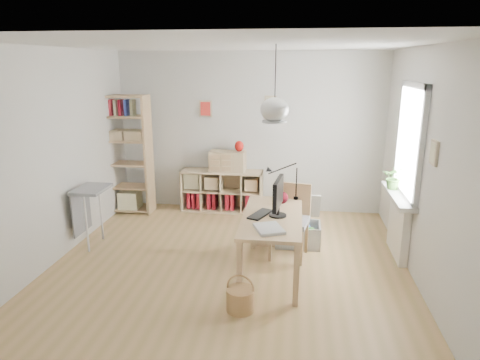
# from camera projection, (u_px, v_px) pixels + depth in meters

# --- Properties ---
(ground) EXTENTS (4.50, 4.50, 0.00)m
(ground) POSITION_uv_depth(u_px,v_px,m) (229.00, 265.00, 5.49)
(ground) COLOR tan
(ground) RESTS_ON ground
(room_shell) EXTENTS (4.50, 4.50, 4.50)m
(room_shell) POSITION_uv_depth(u_px,v_px,m) (275.00, 110.00, 4.75)
(room_shell) COLOR silver
(room_shell) RESTS_ON ground
(window_unit) EXTENTS (0.07, 1.16, 1.46)m
(window_unit) POSITION_uv_depth(u_px,v_px,m) (411.00, 141.00, 5.37)
(window_unit) COLOR white
(window_unit) RESTS_ON ground
(radiator) EXTENTS (0.10, 0.80, 0.80)m
(radiator) POSITION_uv_depth(u_px,v_px,m) (399.00, 227.00, 5.68)
(radiator) COLOR white
(radiator) RESTS_ON ground
(windowsill) EXTENTS (0.22, 1.20, 0.06)m
(windowsill) POSITION_uv_depth(u_px,v_px,m) (398.00, 196.00, 5.57)
(windowsill) COLOR silver
(windowsill) RESTS_ON radiator
(desk) EXTENTS (0.70, 1.50, 0.75)m
(desk) POSITION_uv_depth(u_px,v_px,m) (272.00, 223.00, 5.10)
(desk) COLOR tan
(desk) RESTS_ON ground
(cube_shelf) EXTENTS (1.40, 0.38, 0.72)m
(cube_shelf) POSITION_uv_depth(u_px,v_px,m) (221.00, 194.00, 7.46)
(cube_shelf) COLOR tan
(cube_shelf) RESTS_ON ground
(tall_bookshelf) EXTENTS (0.80, 0.38, 2.00)m
(tall_bookshelf) POSITION_uv_depth(u_px,v_px,m) (126.00, 150.00, 7.19)
(tall_bookshelf) COLOR tan
(tall_bookshelf) RESTS_ON ground
(side_table) EXTENTS (0.40, 0.55, 0.85)m
(side_table) POSITION_uv_depth(u_px,v_px,m) (88.00, 200.00, 5.91)
(side_table) COLOR gray
(side_table) RESTS_ON ground
(chair) EXTENTS (0.55, 0.55, 0.97)m
(chair) POSITION_uv_depth(u_px,v_px,m) (290.00, 216.00, 5.63)
(chair) COLOR gray
(chair) RESTS_ON ground
(wicker_basket) EXTENTS (0.30, 0.29, 0.41)m
(wicker_basket) POSITION_uv_depth(u_px,v_px,m) (240.00, 299.00, 4.45)
(wicker_basket) COLOR #AE7A4E
(wicker_basket) RESTS_ON ground
(storage_chest) EXTENTS (0.63, 0.71, 0.66)m
(storage_chest) POSITION_uv_depth(u_px,v_px,m) (299.00, 229.00, 6.10)
(storage_chest) COLOR silver
(storage_chest) RESTS_ON ground
(monitor) EXTENTS (0.21, 0.52, 0.45)m
(monitor) POSITION_uv_depth(u_px,v_px,m) (278.00, 195.00, 5.00)
(monitor) COLOR black
(monitor) RESTS_ON desk
(keyboard) EXTENTS (0.29, 0.43, 0.02)m
(keyboard) POSITION_uv_depth(u_px,v_px,m) (260.00, 214.00, 5.09)
(keyboard) COLOR black
(keyboard) RESTS_ON desk
(task_lamp) EXTENTS (0.43, 0.16, 0.46)m
(task_lamp) POSITION_uv_depth(u_px,v_px,m) (280.00, 177.00, 5.58)
(task_lamp) COLOR black
(task_lamp) RESTS_ON desk
(yarn_ball) EXTENTS (0.16, 0.16, 0.16)m
(yarn_ball) POSITION_uv_depth(u_px,v_px,m) (282.00, 198.00, 5.49)
(yarn_ball) COLOR #510A19
(yarn_ball) RESTS_ON desk
(paper_tray) EXTENTS (0.38, 0.42, 0.03)m
(paper_tray) POSITION_uv_depth(u_px,v_px,m) (269.00, 229.00, 4.63)
(paper_tray) COLOR silver
(paper_tray) RESTS_ON desk
(drawer_chest) EXTENTS (0.62, 0.32, 0.34)m
(drawer_chest) POSITION_uv_depth(u_px,v_px,m) (228.00, 161.00, 7.25)
(drawer_chest) COLOR tan
(drawer_chest) RESTS_ON cube_shelf
(red_vase) EXTENTS (0.15, 0.15, 0.18)m
(red_vase) POSITION_uv_depth(u_px,v_px,m) (239.00, 146.00, 7.15)
(red_vase) COLOR maroon
(red_vase) RESTS_ON drawer_chest
(potted_plant) EXTENTS (0.36, 0.34, 0.32)m
(potted_plant) POSITION_uv_depth(u_px,v_px,m) (394.00, 177.00, 5.72)
(potted_plant) COLOR #376425
(potted_plant) RESTS_ON windowsill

